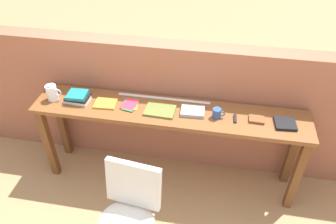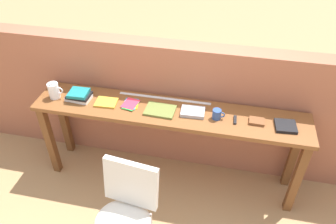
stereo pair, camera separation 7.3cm
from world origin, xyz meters
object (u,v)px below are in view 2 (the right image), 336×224
pitcher_white (54,90)px  book_open_centre (160,110)px  chair_white_moulded (126,209)px  magazine_cycling (106,102)px  pamphlet_pile_colourful (131,104)px  multitool_folded (235,120)px  book_repair_rightmost (286,126)px  mug (217,114)px  book_stack_leftmost (79,96)px  leather_journal_brown (257,121)px

pitcher_white → book_open_centre: 1.02m
chair_white_moulded → magazine_cycling: magazine_cycling is taller
pamphlet_pile_colourful → multitool_folded: 0.95m
book_repair_rightmost → mug: bearing=175.5°
book_open_centre → book_repair_rightmost: (1.08, 0.00, 0.00)m
chair_white_moulded → book_stack_leftmost: size_ratio=3.80×
leather_journal_brown → magazine_cycling: bearing=-178.0°
mug → leather_journal_brown: mug is taller
multitool_folded → pitcher_white: bearing=-180.0°
chair_white_moulded → magazine_cycling: (-0.42, 0.83, 0.36)m
book_stack_leftmost → mug: bearing=-0.8°
book_stack_leftmost → book_open_centre: 0.78m
pamphlet_pile_colourful → leather_journal_brown: (1.13, -0.01, 0.00)m
book_stack_leftmost → leather_journal_brown: size_ratio=1.81×
pamphlet_pile_colourful → book_open_centre: 0.29m
pamphlet_pile_colourful → leather_journal_brown: size_ratio=1.47×
chair_white_moulded → multitool_folded: size_ratio=8.10×
pitcher_white → book_stack_leftmost: size_ratio=0.78×
book_stack_leftmost → multitool_folded: 1.44m
magazine_cycling → multitool_folded: bearing=-3.7°
chair_white_moulded → book_stack_leftmost: bearing=129.7°
magazine_cycling → book_stack_leftmost: bearing=175.1°
pitcher_white → multitool_folded: size_ratio=1.67×
multitool_folded → leather_journal_brown: (0.18, 0.02, 0.00)m
book_stack_leftmost → magazine_cycling: bearing=-1.6°
book_stack_leftmost → pamphlet_pile_colourful: book_stack_leftmost is taller
pitcher_white → book_stack_leftmost: pitcher_white is taller
book_open_centre → book_stack_leftmost: bearing=-179.2°
chair_white_moulded → multitool_folded: bearing=47.5°
magazine_cycling → book_open_centre: book_open_centre is taller
mug → pitcher_white: bearing=-180.0°
magazine_cycling → mug: size_ratio=1.78×
chair_white_moulded → pitcher_white: (-0.93, 0.82, 0.43)m
chair_white_moulded → pitcher_white: size_ratio=4.85×
magazine_cycling → mug: bearing=-3.8°
pamphlet_pile_colourful → book_repair_rightmost: book_repair_rightmost is taller
book_stack_leftmost → book_repair_rightmost: book_stack_leftmost is taller
pamphlet_pile_colourful → book_repair_rightmost: (1.37, -0.03, 0.01)m
chair_white_moulded → book_repair_rightmost: bearing=35.0°
pamphlet_pile_colourful → pitcher_white: bearing=-177.5°
magazine_cycling → multitool_folded: magazine_cycling is taller
chair_white_moulded → book_open_centre: (0.09, 0.81, 0.36)m
pitcher_white → leather_journal_brown: pitcher_white is taller
multitool_folded → leather_journal_brown: size_ratio=0.85×
chair_white_moulded → book_open_centre: size_ratio=3.36×
mug → multitool_folded: (0.16, 0.00, -0.04)m
book_stack_leftmost → book_repair_rightmost: (1.86, -0.02, -0.03)m
chair_white_moulded → leather_journal_brown: 1.30m
mug → magazine_cycling: bearing=179.5°
chair_white_moulded → pamphlet_pile_colourful: size_ratio=4.66×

